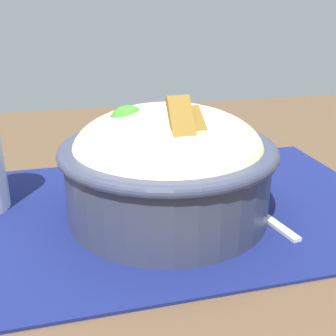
% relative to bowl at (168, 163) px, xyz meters
% --- Properties ---
extents(table, '(1.27, 0.98, 0.74)m').
position_rel_bowl_xyz_m(table, '(0.06, 0.01, -0.12)').
color(table, '#4C3826').
rests_on(table, ground_plane).
extents(placemat, '(0.42, 0.30, 0.00)m').
position_rel_bowl_xyz_m(placemat, '(0.03, 0.01, -0.06)').
color(placemat, '#11194C').
rests_on(placemat, table).
extents(bowl, '(0.25, 0.25, 0.13)m').
position_rel_bowl_xyz_m(bowl, '(0.00, 0.00, 0.00)').
color(bowl, '#2D3347').
rests_on(bowl, placemat).
extents(fork, '(0.04, 0.14, 0.00)m').
position_rel_bowl_xyz_m(fork, '(0.09, -0.01, -0.05)').
color(fork, silver).
rests_on(fork, placemat).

